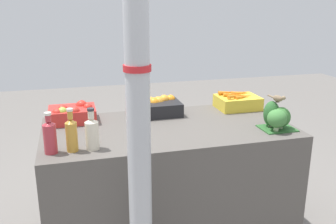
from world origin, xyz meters
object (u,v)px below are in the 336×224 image
object	(u,v)px
carrot_crate	(237,101)
juice_bottle_cloudy	(92,132)
apple_crate	(72,113)
sparrow_bird	(278,98)
broccoli_pile	(277,117)
support_pole	(138,94)
orange_crate	(158,107)
juice_bottle_ruby	(50,136)
juice_bottle_amber	(72,134)

from	to	relation	value
carrot_crate	juice_bottle_cloudy	xyz separation A→B (m)	(-1.15, -0.55, 0.04)
apple_crate	juice_bottle_cloudy	distance (m)	0.55
apple_crate	sparrow_bird	distance (m)	1.39
broccoli_pile	juice_bottle_cloudy	xyz separation A→B (m)	(-1.18, -0.03, 0.02)
support_pole	orange_crate	bearing A→B (deg)	71.07
orange_crate	broccoli_pile	bearing A→B (deg)	-38.40
juice_bottle_ruby	sparrow_bird	bearing A→B (deg)	1.62
juice_bottle_amber	juice_bottle_ruby	bearing A→B (deg)	180.00
orange_crate	sparrow_bird	xyz separation A→B (m)	(0.67, -0.51, 0.15)
carrot_crate	broccoli_pile	size ratio (longest dim) A/B	1.44
broccoli_pile	sparrow_bird	world-z (taller)	sparrow_bird
orange_crate	juice_bottle_amber	world-z (taller)	juice_bottle_amber
juice_bottle_amber	orange_crate	bearing A→B (deg)	41.46
orange_crate	carrot_crate	size ratio (longest dim) A/B	1.00
broccoli_pile	juice_bottle_ruby	size ratio (longest dim) A/B	0.94
carrot_crate	juice_bottle_amber	size ratio (longest dim) A/B	1.27
support_pole	broccoli_pile	size ratio (longest dim) A/B	11.14
juice_bottle_ruby	carrot_crate	bearing A→B (deg)	21.69
broccoli_pile	juice_bottle_cloudy	size ratio (longest dim) A/B	0.91
juice_bottle_amber	sparrow_bird	size ratio (longest dim) A/B	1.95
juice_bottle_cloudy	juice_bottle_amber	bearing A→B (deg)	180.00
apple_crate	carrot_crate	size ratio (longest dim) A/B	1.00
support_pole	juice_bottle_cloudy	distance (m)	0.51
orange_crate	juice_bottle_cloudy	bearing A→B (deg)	-132.93
apple_crate	carrot_crate	xyz separation A→B (m)	(1.25, 0.00, -0.00)
apple_crate	orange_crate	bearing A→B (deg)	0.99
orange_crate	broccoli_pile	size ratio (longest dim) A/B	1.44
carrot_crate	broccoli_pile	xyz separation A→B (m)	(0.03, -0.52, 0.03)
juice_bottle_cloudy	sparrow_bird	size ratio (longest dim) A/B	1.90
support_pole	juice_bottle_amber	distance (m)	0.57
juice_bottle_ruby	juice_bottle_amber	xyz separation A→B (m)	(0.12, 0.00, 0.00)
apple_crate	juice_bottle_amber	xyz separation A→B (m)	(-0.01, -0.54, 0.04)
carrot_crate	sparrow_bird	size ratio (longest dim) A/B	2.49
apple_crate	juice_bottle_amber	world-z (taller)	juice_bottle_amber
support_pole	broccoli_pile	world-z (taller)	support_pole
carrot_crate	sparrow_bird	world-z (taller)	sparrow_bird
broccoli_pile	juice_bottle_cloudy	world-z (taller)	juice_bottle_cloudy
carrot_crate	juice_bottle_cloudy	distance (m)	1.27
support_pole	juice_bottle_cloudy	xyz separation A→B (m)	(-0.20, 0.37, -0.30)
apple_crate	orange_crate	size ratio (longest dim) A/B	1.00
sparrow_bird	broccoli_pile	bearing A→B (deg)	-61.75
apple_crate	juice_bottle_ruby	distance (m)	0.56
carrot_crate	sparrow_bird	bearing A→B (deg)	-85.47
apple_crate	juice_bottle_amber	size ratio (longest dim) A/B	1.27
carrot_crate	juice_bottle_cloudy	world-z (taller)	juice_bottle_cloudy
support_pole	carrot_crate	world-z (taller)	support_pole
apple_crate	sparrow_bird	bearing A→B (deg)	-21.37
broccoli_pile	sparrow_bird	bearing A→B (deg)	53.93
orange_crate	juice_bottle_cloudy	distance (m)	0.76
support_pole	juice_bottle_ruby	world-z (taller)	support_pole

